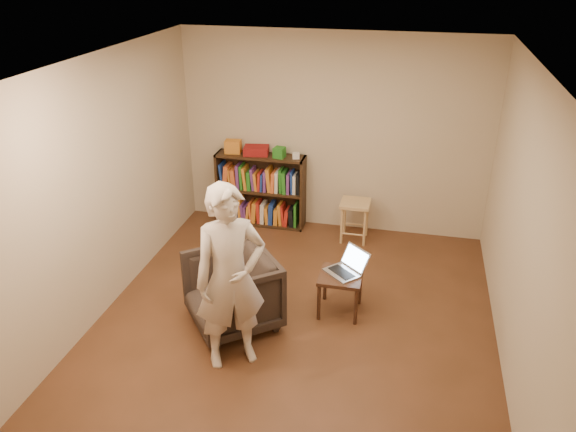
% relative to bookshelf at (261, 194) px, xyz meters
% --- Properties ---
extents(floor, '(4.50, 4.50, 0.00)m').
position_rel_bookshelf_xyz_m(floor, '(0.94, -2.09, -0.44)').
color(floor, '#462916').
rests_on(floor, ground).
extents(ceiling, '(4.50, 4.50, 0.00)m').
position_rel_bookshelf_xyz_m(ceiling, '(0.94, -2.09, 2.16)').
color(ceiling, white).
rests_on(ceiling, wall_back).
extents(wall_back, '(4.00, 0.00, 4.00)m').
position_rel_bookshelf_xyz_m(wall_back, '(0.94, 0.16, 0.86)').
color(wall_back, '#C0AD91').
rests_on(wall_back, floor).
extents(wall_left, '(0.00, 4.50, 4.50)m').
position_rel_bookshelf_xyz_m(wall_left, '(-1.06, -2.09, 0.86)').
color(wall_left, '#C0AD91').
rests_on(wall_left, floor).
extents(wall_right, '(0.00, 4.50, 4.50)m').
position_rel_bookshelf_xyz_m(wall_right, '(2.94, -2.09, 0.86)').
color(wall_right, '#C0AD91').
rests_on(wall_right, floor).
extents(bookshelf, '(1.20, 0.30, 1.00)m').
position_rel_bookshelf_xyz_m(bookshelf, '(0.00, 0.00, 0.00)').
color(bookshelf, black).
rests_on(bookshelf, floor).
extents(box_yellow, '(0.23, 0.18, 0.17)m').
position_rel_bookshelf_xyz_m(box_yellow, '(-0.38, 0.00, 0.65)').
color(box_yellow, orange).
rests_on(box_yellow, bookshelf).
extents(red_cloth, '(0.35, 0.28, 0.11)m').
position_rel_bookshelf_xyz_m(red_cloth, '(-0.06, 0.01, 0.61)').
color(red_cloth, maroon).
rests_on(red_cloth, bookshelf).
extents(box_green, '(0.16, 0.16, 0.14)m').
position_rel_bookshelf_xyz_m(box_green, '(0.27, -0.04, 0.63)').
color(box_green, '#24721E').
rests_on(box_green, bookshelf).
extents(box_white, '(0.11, 0.11, 0.07)m').
position_rel_bookshelf_xyz_m(box_white, '(0.49, -0.02, 0.60)').
color(box_white, silver).
rests_on(box_white, bookshelf).
extents(stool, '(0.37, 0.37, 0.54)m').
position_rel_bookshelf_xyz_m(stool, '(1.31, -0.21, -0.00)').
color(stool, tan).
rests_on(stool, floor).
extents(armchair, '(1.16, 1.15, 0.76)m').
position_rel_bookshelf_xyz_m(armchair, '(0.34, -2.31, -0.06)').
color(armchair, '#302820').
rests_on(armchair, floor).
extents(side_table, '(0.44, 0.44, 0.45)m').
position_rel_bookshelf_xyz_m(side_table, '(1.36, -1.86, -0.07)').
color(side_table, black).
rests_on(side_table, floor).
extents(laptop, '(0.50, 0.50, 0.24)m').
position_rel_bookshelf_xyz_m(laptop, '(1.41, -1.78, 0.06)').
color(laptop, '#BBBBC0').
rests_on(laptop, side_table).
extents(person, '(0.77, 0.70, 1.76)m').
position_rel_bookshelf_xyz_m(person, '(0.51, -2.83, 0.44)').
color(person, beige).
rests_on(person, floor).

